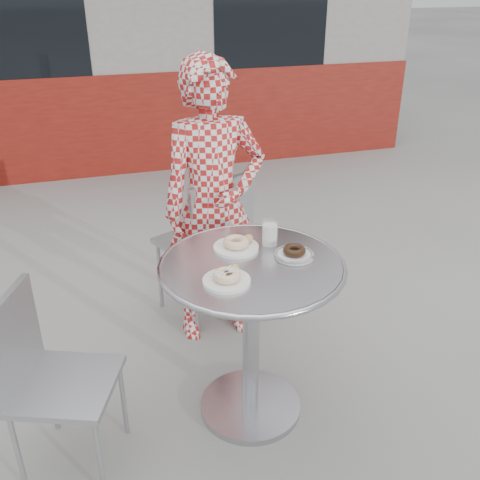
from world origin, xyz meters
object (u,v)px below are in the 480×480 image
object	(u,v)px
chair_left	(69,415)
milk_cup	(270,233)
plate_near	(227,277)
seated_person	(214,206)
bistro_table	(251,302)
plate_checker	(294,253)
chair_far	(203,270)
plate_far	(237,245)

from	to	relation	value
chair_left	milk_cup	xyz separation A→B (m)	(0.93, 0.20, 0.60)
plate_near	milk_cup	size ratio (longest dim) A/B	1.66
milk_cup	seated_person	bearing A→B (deg)	101.49
seated_person	bistro_table	bearing A→B (deg)	-94.16
plate_checker	seated_person	bearing A→B (deg)	104.13
plate_checker	milk_cup	xyz separation A→B (m)	(-0.06, 0.14, 0.04)
chair_far	milk_cup	bearing A→B (deg)	76.14
plate_near	milk_cup	bearing A→B (deg)	43.50
plate_far	plate_near	size ratio (longest dim) A/B	1.05
bistro_table	chair_left	size ratio (longest dim) A/B	0.99
bistro_table	plate_far	bearing A→B (deg)	98.43
seated_person	plate_near	world-z (taller)	seated_person
bistro_table	chair_left	distance (m)	0.88
plate_near	plate_far	bearing A→B (deg)	65.41
chair_far	plate_far	distance (m)	0.92
chair_far	milk_cup	world-z (taller)	milk_cup
plate_far	plate_checker	xyz separation A→B (m)	(0.21, -0.14, -0.01)
chair_far	plate_near	distance (m)	1.14
bistro_table	plate_near	world-z (taller)	plate_near
plate_far	plate_checker	world-z (taller)	plate_far
bistro_table	plate_near	size ratio (longest dim) A/B	4.23
chair_far	seated_person	world-z (taller)	seated_person
chair_left	plate_near	size ratio (longest dim) A/B	4.26
chair_far	seated_person	size ratio (longest dim) A/B	0.58
chair_left	seated_person	xyz separation A→B (m)	(0.82, 0.75, 0.52)
chair_far	chair_left	size ratio (longest dim) A/B	1.12
seated_person	chair_far	bearing A→B (deg)	93.60
chair_left	plate_checker	world-z (taller)	plate_checker
bistro_table	milk_cup	xyz separation A→B (m)	(0.13, 0.14, 0.25)
chair_left	bistro_table	bearing A→B (deg)	-63.63
chair_far	plate_near	size ratio (longest dim) A/B	4.79
chair_left	seated_person	world-z (taller)	seated_person
bistro_table	seated_person	distance (m)	0.71
chair_left	milk_cup	world-z (taller)	milk_cup
chair_far	chair_left	bearing A→B (deg)	26.09
plate_far	seated_person	bearing A→B (deg)	85.82
plate_far	bistro_table	bearing A→B (deg)	-81.57
chair_far	plate_checker	xyz separation A→B (m)	(0.19, -0.88, 0.53)
plate_far	plate_near	bearing A→B (deg)	-114.59
bistro_table	chair_far	distance (m)	0.95
chair_left	plate_far	world-z (taller)	plate_far
plate_far	milk_cup	xyz separation A→B (m)	(0.15, -0.00, 0.03)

